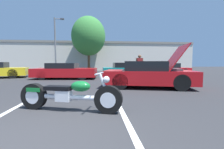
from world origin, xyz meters
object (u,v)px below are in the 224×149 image
object	(u,v)px
light_pole	(56,42)
tree_background	(89,36)
parked_car_mid_left_row	(65,71)
spectator_by_show_car	(140,65)
motorcycle	(69,95)
show_car_hood_open	(149,74)
parked_car_right_row	(169,69)
parked_car_mid_right_row	(125,70)

from	to	relation	value
light_pole	tree_background	world-z (taller)	tree_background
light_pole	parked_car_mid_left_row	distance (m)	8.54
parked_car_mid_left_row	spectator_by_show_car	world-z (taller)	spectator_by_show_car
motorcycle	show_car_hood_open	distance (m)	4.62
spectator_by_show_car	light_pole	bearing A→B (deg)	132.54
motorcycle	parked_car_mid_left_row	distance (m)	7.90
show_car_hood_open	spectator_by_show_car	size ratio (longest dim) A/B	2.57
light_pole	spectator_by_show_car	xyz separation A→B (m)	(7.98, -8.69, -2.62)
motorcycle	parked_car_mid_left_row	bearing A→B (deg)	118.23
motorcycle	show_car_hood_open	bearing A→B (deg)	61.95
light_pole	parked_car_right_row	size ratio (longest dim) A/B	1.54
parked_car_mid_right_row	parked_car_right_row	xyz separation A→B (m)	(5.04, 1.92, -0.04)
show_car_hood_open	parked_car_mid_left_row	distance (m)	6.57
show_car_hood_open	parked_car_right_row	size ratio (longest dim) A/B	1.05
parked_car_mid_right_row	tree_background	bearing A→B (deg)	115.71
tree_background	parked_car_mid_left_row	bearing A→B (deg)	-97.44
light_pole	motorcycle	bearing A→B (deg)	-74.03
light_pole	parked_car_mid_right_row	bearing A→B (deg)	-37.20
motorcycle	parked_car_mid_right_row	distance (m)	10.02
show_car_hood_open	parked_car_mid_right_row	world-z (taller)	show_car_hood_open
parked_car_right_row	parked_car_mid_left_row	bearing A→B (deg)	-167.01
parked_car_mid_left_row	parked_car_right_row	world-z (taller)	parked_car_mid_left_row
parked_car_mid_left_row	parked_car_right_row	distance (m)	10.61
light_pole	show_car_hood_open	xyz separation A→B (m)	(7.54, -11.87, -3.05)
show_car_hood_open	parked_car_right_row	distance (m)	9.52
spectator_by_show_car	parked_car_mid_right_row	bearing A→B (deg)	98.69
parked_car_mid_right_row	parked_car_right_row	size ratio (longest dim) A/B	0.95
parked_car_mid_right_row	light_pole	bearing A→B (deg)	142.08
light_pole	tree_background	bearing A→B (deg)	24.28
light_pole	show_car_hood_open	distance (m)	14.39
light_pole	parked_car_right_row	bearing A→B (deg)	-16.79
show_car_hood_open	tree_background	bearing A→B (deg)	119.00
motorcycle	parked_car_mid_right_row	bearing A→B (deg)	87.13
motorcycle	spectator_by_show_car	size ratio (longest dim) A/B	1.48
parked_car_mid_left_row	spectator_by_show_car	xyz separation A→B (m)	(5.36, -1.18, 0.48)
tree_background	spectator_by_show_car	xyz separation A→B (m)	(4.15, -10.42, -3.70)
parked_car_mid_right_row	parked_car_right_row	world-z (taller)	parked_car_mid_right_row
parked_car_mid_left_row	parked_car_right_row	bearing A→B (deg)	25.47
light_pole	motorcycle	xyz separation A→B (m)	(4.35, -15.22, -3.27)
show_car_hood_open	light_pole	bearing A→B (deg)	136.14
spectator_by_show_car	parked_car_right_row	bearing A→B (deg)	46.96
light_pole	tree_background	distance (m)	4.33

